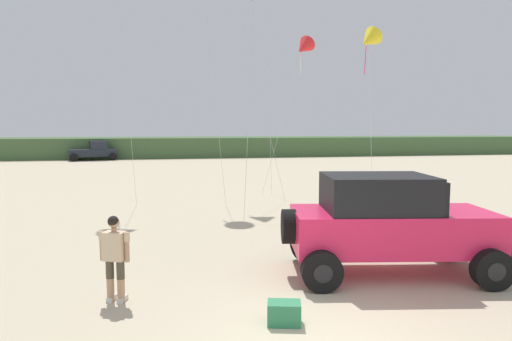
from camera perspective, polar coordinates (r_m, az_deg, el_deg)
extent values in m
cube|color=#426038|center=(52.40, -9.34, 3.10)|extent=(90.00, 9.47, 2.20)
cube|color=#EA2151|center=(10.35, 17.30, -7.46)|extent=(4.64, 2.53, 0.90)
cube|color=#EA2151|center=(10.92, 25.61, -5.10)|extent=(1.36, 1.85, 0.12)
cube|color=black|center=(10.08, 15.56, -2.84)|extent=(2.56, 2.11, 0.80)
cube|color=black|center=(10.51, 21.82, -2.92)|extent=(0.37, 1.67, 0.72)
cube|color=black|center=(11.35, 28.33, -8.14)|extent=(0.49, 1.81, 0.28)
cylinder|color=black|center=(9.83, 4.31, -7.31)|extent=(0.42, 0.81, 0.77)
cylinder|color=black|center=(12.06, 23.59, -8.71)|extent=(0.88, 0.43, 0.84)
cylinder|color=black|center=(12.06, 23.59, -8.71)|extent=(0.43, 0.38, 0.38)
cylinder|color=black|center=(10.31, 28.55, -11.34)|extent=(0.88, 0.43, 0.84)
cylinder|color=black|center=(10.31, 28.55, -11.34)|extent=(0.43, 0.38, 0.38)
cylinder|color=black|center=(11.05, 6.70, -9.56)|extent=(0.88, 0.43, 0.84)
cylinder|color=black|center=(11.05, 6.70, -9.56)|extent=(0.43, 0.38, 0.38)
cylinder|color=black|center=(9.11, 8.62, -12.92)|extent=(0.88, 0.43, 0.84)
cylinder|color=black|center=(9.11, 8.62, -12.92)|extent=(0.43, 0.38, 0.38)
cylinder|color=tan|center=(9.03, -18.51, -14.48)|extent=(0.14, 0.14, 0.49)
cylinder|color=#4C4233|center=(8.91, -18.59, -12.10)|extent=(0.15, 0.15, 0.36)
cube|color=silver|center=(9.13, -18.34, -15.56)|extent=(0.20, 0.28, 0.10)
cylinder|color=tan|center=(8.93, -17.24, -14.68)|extent=(0.14, 0.14, 0.49)
cylinder|color=#4C4233|center=(8.80, -17.31, -12.27)|extent=(0.15, 0.15, 0.36)
cube|color=silver|center=(9.03, -17.07, -15.77)|extent=(0.20, 0.28, 0.10)
cube|color=beige|center=(8.73, -18.04, -9.37)|extent=(0.47, 0.39, 0.54)
cylinder|color=tan|center=(8.86, -19.50, -9.27)|extent=(0.09, 0.09, 0.56)
cylinder|color=beige|center=(8.81, -19.54, -8.07)|extent=(0.11, 0.11, 0.16)
cylinder|color=tan|center=(8.61, -16.54, -9.59)|extent=(0.09, 0.09, 0.56)
cylinder|color=beige|center=(8.57, -16.57, -8.37)|extent=(0.11, 0.11, 0.16)
cylinder|color=tan|center=(8.66, -18.11, -7.38)|extent=(0.10, 0.10, 0.08)
sphere|color=tan|center=(8.62, -18.13, -6.44)|extent=(0.21, 0.21, 0.21)
sphere|color=black|center=(8.61, -18.19, -6.33)|extent=(0.21, 0.21, 0.21)
cube|color=#2D7F51|center=(7.74, 3.70, -18.13)|extent=(0.63, 0.48, 0.38)
cube|color=#1E232D|center=(47.67, -20.59, 2.17)|extent=(4.93, 2.98, 0.76)
cube|color=#1E232D|center=(47.68, -19.96, 3.16)|extent=(2.00, 2.14, 0.84)
cylinder|color=black|center=(48.92, -18.52, 1.87)|extent=(0.80, 0.44, 0.76)
cylinder|color=black|center=(46.84, -18.21, 1.73)|extent=(0.80, 0.44, 0.76)
cylinder|color=black|center=(48.62, -22.85, 1.70)|extent=(0.80, 0.44, 0.76)
cylinder|color=black|center=(46.52, -22.73, 1.55)|extent=(0.80, 0.44, 0.76)
cone|color=yellow|center=(24.00, 14.51, 16.21)|extent=(1.63, 1.38, 1.64)
cylinder|color=#E04C93|center=(23.76, 14.12, 13.82)|extent=(0.05, 0.20, 1.44)
cylinder|color=silver|center=(20.78, 14.74, 7.12)|extent=(2.11, 5.22, 7.76)
cylinder|color=silver|center=(22.41, 1.60, 13.20)|extent=(0.05, 2.00, 12.44)
cylinder|color=silver|center=(16.88, -0.82, 10.55)|extent=(1.12, 3.73, 9.43)
cone|color=red|center=(24.60, 6.22, 15.70)|extent=(1.45, 1.60, 1.57)
cylinder|color=white|center=(24.42, 5.85, 13.73)|extent=(0.05, 0.06, 1.14)
cylinder|color=silver|center=(22.57, 3.63, 6.95)|extent=(2.87, 2.65, 7.59)
cylinder|color=silver|center=(19.50, -5.73, 12.70)|extent=(0.90, 1.64, 11.35)
cylinder|color=silver|center=(21.28, -1.18, 16.62)|extent=(2.72, 4.21, 14.65)
cylinder|color=silver|center=(20.09, -16.86, 14.02)|extent=(0.81, 1.40, 12.56)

